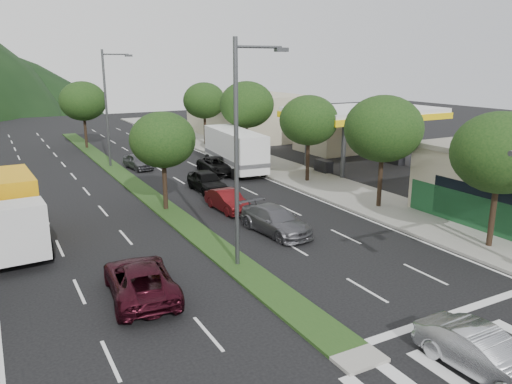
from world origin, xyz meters
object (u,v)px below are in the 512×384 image
car_queue_d (218,166)px  motorhome (235,149)px  car_queue_e (138,161)px  car_queue_a (207,181)px  tree_r_b (383,129)px  tree_med_far (83,101)px  car_queue_b (275,220)px  box_truck (10,215)px  tree_r_c (309,120)px  tree_med_near (163,140)px  tree_r_a (500,153)px  tree_r_e (204,101)px  sedan_silver (482,353)px  streetlight_near (241,144)px  streetlight_mid (108,103)px  suv_maroon (140,280)px  car_queue_c (228,201)px  tree_r_d (247,105)px

car_queue_d → motorhome: (1.81, 0.43, 1.15)m
car_queue_d → car_queue_e: car_queue_d is taller
car_queue_a → tree_r_b: bearing=-48.1°
tree_med_far → car_queue_b: bearing=-83.4°
tree_r_b → box_truck: bearing=170.2°
tree_r_c → tree_med_near: (-12.00, -2.00, -0.32)m
tree_med_near → tree_r_b: bearing=-26.6°
tree_r_a → tree_med_far: tree_med_far is taller
tree_med_near → car_queue_b: (3.83, -6.93, -3.72)m
tree_r_e → car_queue_e: tree_r_e is taller
sedan_silver → tree_r_e: bearing=74.9°
streetlight_near → car_queue_b: 6.81m
tree_r_a → streetlight_mid: streetlight_mid is taller
suv_maroon → car_queue_e: (6.64, 24.00, -0.07)m
car_queue_d → motorhome: size_ratio=0.53×
tree_r_b → tree_med_near: 13.43m
streetlight_mid → suv_maroon: (-4.92, -25.91, -4.86)m
tree_r_a → tree_r_e: 36.00m
car_queue_c → motorhome: motorhome is taller
tree_r_a → tree_r_c: 16.00m
car_queue_c → car_queue_e: 15.09m
tree_med_far → box_truck: (-8.78, -28.42, -3.32)m
tree_med_far → car_queue_d: size_ratio=1.43×
streetlight_mid → car_queue_e: bearing=-48.1°
tree_r_d → tree_med_far: size_ratio=1.03×
tree_r_a → car_queue_a: bearing=114.8°
car_queue_e → motorhome: 8.52m
tree_r_c → car_queue_b: bearing=-132.4°
tree_r_d → tree_r_c: bearing=-90.0°
tree_med_far → sedan_silver: bearing=-86.6°
tree_r_a → car_queue_a: size_ratio=1.51×
suv_maroon → car_queue_e: bearing=-99.8°
car_queue_b → car_queue_c: (-0.48, 5.00, -0.06)m
tree_med_far → tree_r_a: bearing=-73.3°
streetlight_mid → tree_r_b: bearing=-60.7°
streetlight_near → sedan_silver: 12.03m
box_truck → tree_med_near: bearing=-167.2°
streetlight_near → car_queue_c: 9.97m
tree_r_b → sedan_silver: tree_r_b is taller
car_queue_c → tree_r_e: bearing=67.8°
tree_med_far → streetlight_near: streetlight_near is taller
sedan_silver → car_queue_d: bearing=78.3°
car_queue_d → motorhome: bearing=15.8°
streetlight_mid → box_truck: 19.99m
suv_maroon → car_queue_b: 9.42m
car_queue_d → tree_r_d: bearing=41.7°
tree_r_e → streetlight_near: (-11.79, -32.00, 0.69)m
streetlight_near → box_truck: size_ratio=1.36×
tree_r_b → streetlight_near: bearing=-161.3°
tree_med_near → suv_maroon: (-4.71, -10.91, -3.71)m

